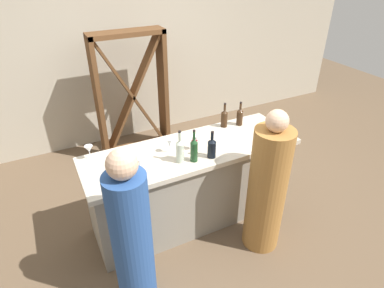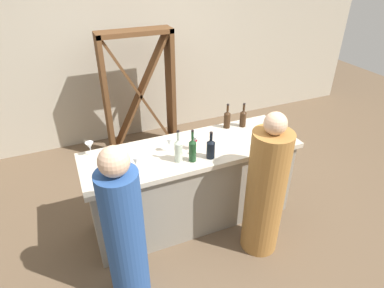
# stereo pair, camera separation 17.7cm
# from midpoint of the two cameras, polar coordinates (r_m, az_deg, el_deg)

# --- Properties ---
(ground_plane) EXTENTS (12.00, 12.00, 0.00)m
(ground_plane) POSITION_cam_midpoint_polar(r_m,az_deg,el_deg) (3.80, 1.37, -12.51)
(ground_plane) COLOR brown
(back_wall) EXTENTS (8.00, 0.10, 2.80)m
(back_wall) POSITION_cam_midpoint_polar(r_m,az_deg,el_deg) (4.98, -9.30, 16.59)
(back_wall) COLOR #B2A893
(back_wall) RESTS_ON ground
(bar_counter) EXTENTS (2.17, 0.71, 0.91)m
(bar_counter) POSITION_cam_midpoint_polar(r_m,az_deg,el_deg) (3.50, 1.46, -7.07)
(bar_counter) COLOR gray
(bar_counter) RESTS_ON ground
(wine_rack) EXTENTS (0.98, 0.28, 1.73)m
(wine_rack) POSITION_cam_midpoint_polar(r_m,az_deg,el_deg) (4.62, -8.05, 8.52)
(wine_rack) COLOR brown
(wine_rack) RESTS_ON ground
(wine_bottle_leftmost_clear_pale) EXTENTS (0.07, 0.07, 0.32)m
(wine_bottle_leftmost_clear_pale) POSITION_cam_midpoint_polar(r_m,az_deg,el_deg) (2.98, -0.68, -1.04)
(wine_bottle_leftmost_clear_pale) COLOR #B7C6B2
(wine_bottle_leftmost_clear_pale) RESTS_ON bar_counter
(wine_bottle_second_left_olive_green) EXTENTS (0.07, 0.07, 0.32)m
(wine_bottle_second_left_olive_green) POSITION_cam_midpoint_polar(r_m,az_deg,el_deg) (2.99, 1.79, -0.98)
(wine_bottle_second_left_olive_green) COLOR #193D1E
(wine_bottle_second_left_olive_green) RESTS_ON bar_counter
(wine_bottle_center_near_black) EXTENTS (0.08, 0.08, 0.28)m
(wine_bottle_center_near_black) POSITION_cam_midpoint_polar(r_m,az_deg,el_deg) (3.05, 4.94, -0.75)
(wine_bottle_center_near_black) COLOR black
(wine_bottle_center_near_black) RESTS_ON bar_counter
(wine_bottle_second_right_amber_brown) EXTENTS (0.07, 0.07, 0.28)m
(wine_bottle_second_right_amber_brown) POSITION_cam_midpoint_polar(r_m,az_deg,el_deg) (3.60, 7.54, 4.35)
(wine_bottle_second_right_amber_brown) COLOR #331E0F
(wine_bottle_second_right_amber_brown) RESTS_ON bar_counter
(wine_bottle_rightmost_amber_brown) EXTENTS (0.07, 0.07, 0.27)m
(wine_bottle_rightmost_amber_brown) POSITION_cam_midpoint_polar(r_m,az_deg,el_deg) (3.65, 10.26, 4.50)
(wine_bottle_rightmost_amber_brown) COLOR #331E0F
(wine_bottle_rightmost_amber_brown) RESTS_ON bar_counter
(wine_glass_near_left) EXTENTS (0.06, 0.06, 0.17)m
(wine_glass_near_left) POSITION_cam_midpoint_polar(r_m,az_deg,el_deg) (2.85, -8.00, -3.15)
(wine_glass_near_left) COLOR white
(wine_glass_near_left) RESTS_ON bar_counter
(wine_glass_near_center) EXTENTS (0.07, 0.07, 0.16)m
(wine_glass_near_center) POSITION_cam_midpoint_polar(r_m,az_deg,el_deg) (3.16, 2.01, 0.60)
(wine_glass_near_center) COLOR white
(wine_glass_near_center) RESTS_ON bar_counter
(wine_glass_near_right) EXTENTS (0.06, 0.06, 0.15)m
(wine_glass_near_right) POSITION_cam_midpoint_polar(r_m,az_deg,el_deg) (3.13, -2.39, 0.24)
(wine_glass_near_right) COLOR white
(wine_glass_near_right) RESTS_ON bar_counter
(wine_glass_far_left) EXTENTS (0.08, 0.08, 0.14)m
(wine_glass_far_left) POSITION_cam_midpoint_polar(r_m,az_deg,el_deg) (3.19, -15.88, -0.36)
(wine_glass_far_left) COLOR white
(wine_glass_far_left) RESTS_ON bar_counter
(person_left_guest) EXTENTS (0.37, 0.37, 1.49)m
(person_left_guest) POSITION_cam_midpoint_polar(r_m,az_deg,el_deg) (3.14, 14.25, -8.08)
(person_left_guest) COLOR #9E6B33
(person_left_guest) RESTS_ON ground
(person_center_guest) EXTENTS (0.41, 0.41, 1.49)m
(person_center_guest) POSITION_cam_midpoint_polar(r_m,az_deg,el_deg) (2.68, -9.75, -15.20)
(person_center_guest) COLOR #284C8C
(person_center_guest) RESTS_ON ground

